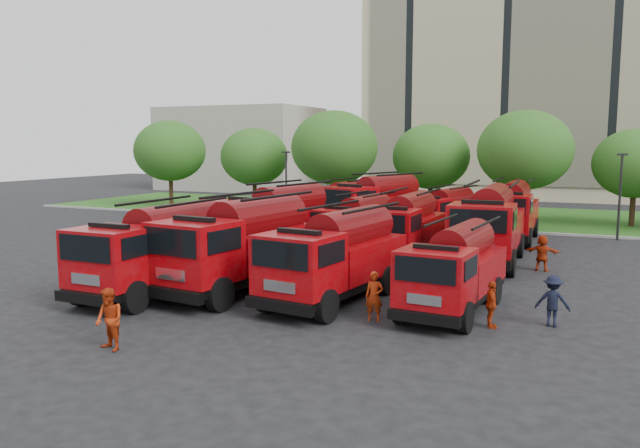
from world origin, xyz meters
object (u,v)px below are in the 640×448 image
at_px(firefighter_2, 491,328).
at_px(firefighter_5, 541,271).
at_px(fire_truck_6, 405,227).
at_px(fire_truck_8, 344,205).
at_px(fire_truck_1, 241,245).
at_px(fire_truck_10, 445,212).
at_px(fire_truck_11, 511,211).
at_px(fire_truck_5, 357,224).
at_px(firefighter_1, 111,350).
at_px(fire_truck_4, 276,220).
at_px(fire_truck_9, 376,204).
at_px(firefighter_0, 374,321).
at_px(firefighter_3, 551,326).
at_px(fire_truck_2, 336,256).
at_px(fire_truck_3, 455,269).
at_px(fire_truck_0, 157,250).
at_px(firefighter_4, 175,273).
at_px(fire_truck_7, 489,225).

bearing_deg(firefighter_2, firefighter_5, -22.58).
bearing_deg(fire_truck_6, fire_truck_8, 127.26).
height_order(fire_truck_1, fire_truck_10, fire_truck_1).
bearing_deg(fire_truck_8, fire_truck_11, 6.26).
bearing_deg(fire_truck_5, firefighter_1, -86.47).
distance_m(fire_truck_4, fire_truck_9, 9.85).
xyz_separation_m(fire_truck_4, firefighter_0, (8.68, -9.64, -1.78)).
bearing_deg(firefighter_1, firefighter_3, 51.26).
bearing_deg(fire_truck_2, fire_truck_8, 118.60).
xyz_separation_m(fire_truck_5, firefighter_0, (4.98, -11.70, -1.48)).
height_order(fire_truck_3, fire_truck_11, fire_truck_11).
bearing_deg(fire_truck_10, firefighter_5, -41.55).
relative_size(fire_truck_9, fire_truck_11, 1.11).
distance_m(firefighter_0, firefighter_5, 11.42).
bearing_deg(fire_truck_10, fire_truck_0, -94.96).
xyz_separation_m(firefighter_3, firefighter_5, (-1.01, 8.88, 0.00)).
bearing_deg(fire_truck_0, fire_truck_1, 32.46).
relative_size(fire_truck_11, firefighter_4, 4.34).
xyz_separation_m(fire_truck_6, firefighter_1, (-3.64, -16.27, -1.63)).
bearing_deg(fire_truck_7, firefighter_5, -23.15).
bearing_deg(firefighter_3, fire_truck_6, -49.64).
distance_m(fire_truck_0, firefighter_0, 8.97).
distance_m(firefighter_2, firefighter_5, 9.87).
bearing_deg(fire_truck_6, fire_truck_7, 15.27).
distance_m(fire_truck_2, fire_truck_11, 17.87).
bearing_deg(fire_truck_5, fire_truck_7, 4.65).
xyz_separation_m(fire_truck_6, fire_truck_9, (-4.47, 8.73, 0.20)).
xyz_separation_m(fire_truck_3, fire_truck_7, (-0.34, 9.30, 0.37)).
bearing_deg(firefighter_1, fire_truck_9, 109.13).
xyz_separation_m(firefighter_0, firefighter_4, (-10.46, 3.40, 0.00)).
relative_size(fire_truck_5, firefighter_4, 3.82).
relative_size(fire_truck_7, firefighter_2, 5.46).
bearing_deg(firefighter_0, fire_truck_11, 75.42).
xyz_separation_m(fire_truck_8, firefighter_2, (12.52, -18.92, -1.60)).
distance_m(fire_truck_6, firefighter_2, 11.43).
xyz_separation_m(fire_truck_1, firefighter_5, (10.40, 8.70, -1.79)).
height_order(fire_truck_8, fire_truck_9, fire_truck_9).
height_order(fire_truck_5, fire_truck_10, fire_truck_5).
distance_m(fire_truck_0, fire_truck_9, 19.19).
bearing_deg(fire_truck_10, fire_truck_6, -75.55).
bearing_deg(fire_truck_3, fire_truck_5, 131.06).
xyz_separation_m(fire_truck_11, firefighter_5, (2.45, -8.73, -1.73)).
distance_m(fire_truck_8, firefighter_4, 16.41).
height_order(fire_truck_3, firefighter_1, fire_truck_3).
relative_size(fire_truck_10, firefighter_4, 3.82).
height_order(fire_truck_1, firefighter_4, fire_truck_1).
distance_m(fire_truck_1, firefighter_5, 13.68).
distance_m(fire_truck_7, firefighter_5, 3.27).
height_order(firefighter_4, firefighter_5, firefighter_4).
distance_m(fire_truck_10, firefighter_5, 11.47).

